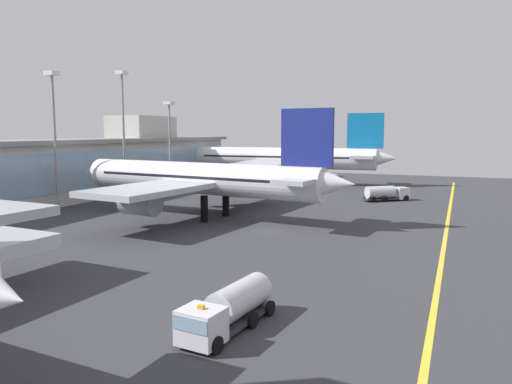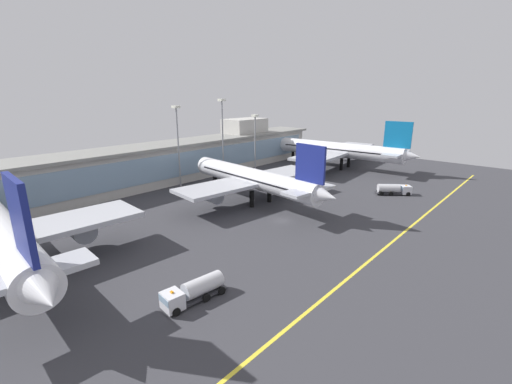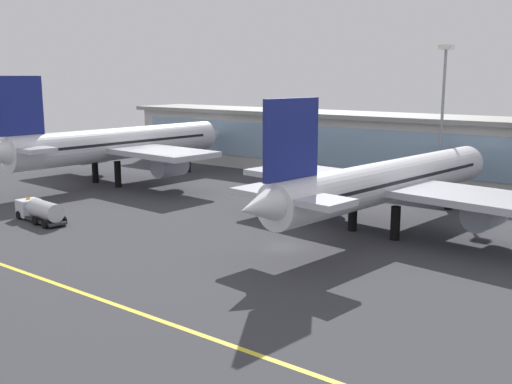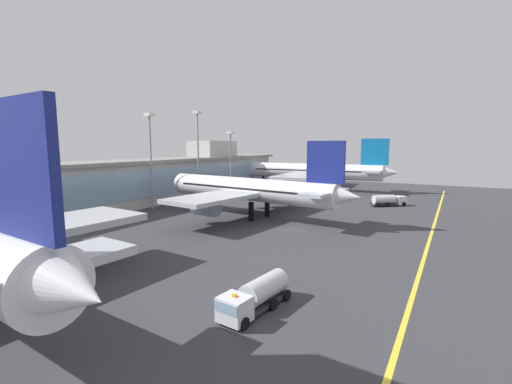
{
  "view_description": "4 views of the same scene",
  "coord_description": "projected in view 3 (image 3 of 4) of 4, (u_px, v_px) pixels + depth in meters",
  "views": [
    {
      "loc": [
        -59.76,
        -23.3,
        13.31
      ],
      "look_at": [
        6.47,
        4.55,
        4.33
      ],
      "focal_mm": 34.18,
      "sensor_mm": 36.0,
      "label": 1
    },
    {
      "loc": [
        -55.91,
        -42.05,
        26.6
      ],
      "look_at": [
        1.34,
        8.77,
        4.41
      ],
      "focal_mm": 24.21,
      "sensor_mm": 36.0,
      "label": 2
    },
    {
      "loc": [
        35.93,
        -51.5,
        18.37
      ],
      "look_at": [
        -7.24,
        4.58,
        4.63
      ],
      "focal_mm": 41.8,
      "sensor_mm": 36.0,
      "label": 3
    },
    {
      "loc": [
        -58.87,
        -25.09,
        15.58
      ],
      "look_at": [
        -1.53,
        7.68,
        6.74
      ],
      "focal_mm": 24.66,
      "sensor_mm": 36.0,
      "label": 4
    }
  ],
  "objects": [
    {
      "name": "terminal_building",
      "position": [
        455.0,
        150.0,
        99.6
      ],
      "size": [
        138.47,
        14.0,
        16.97
      ],
      "color": "beige",
      "rests_on": "ground"
    },
    {
      "name": "taxiway_centreline_stripe",
      "position": [
        126.0,
        308.0,
        47.97
      ],
      "size": [
        151.72,
        0.5,
        0.01
      ],
      "primitive_type": "cube",
      "color": "yellow",
      "rests_on": "ground"
    },
    {
      "name": "airliner_near_left",
      "position": [
        119.0,
        144.0,
        103.68
      ],
      "size": [
        40.33,
        50.35,
        18.5
      ],
      "rotation": [
        0.0,
        0.0,
        1.51
      ],
      "color": "black",
      "rests_on": "ground"
    },
    {
      "name": "baggage_tug_near",
      "position": [
        39.0,
        210.0,
        76.46
      ],
      "size": [
        9.25,
        3.74,
        2.9
      ],
      "rotation": [
        0.0,
        0.0,
        3.04
      ],
      "color": "black",
      "rests_on": "ground"
    },
    {
      "name": "ground_plane",
      "position": [
        283.0,
        248.0,
        65.08
      ],
      "size": [
        189.65,
        189.65,
        0.0
      ],
      "primitive_type": "plane",
      "color": "#38383D"
    },
    {
      "name": "airliner_near_right",
      "position": [
        388.0,
        182.0,
        71.19
      ],
      "size": [
        40.89,
        49.78,
        16.37
      ],
      "rotation": [
        0.0,
        0.0,
        1.46
      ],
      "color": "black",
      "rests_on": "ground"
    },
    {
      "name": "apron_light_mast_east",
      "position": [
        443.0,
        98.0,
        91.22
      ],
      "size": [
        1.8,
        1.8,
        23.09
      ],
      "color": "gray",
      "rests_on": "ground"
    }
  ]
}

